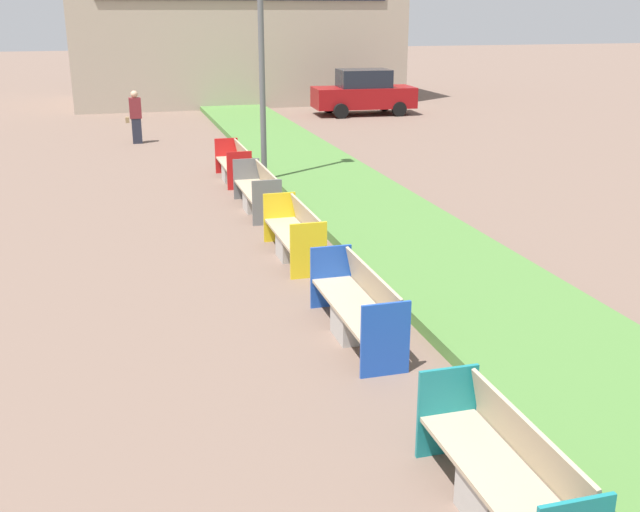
# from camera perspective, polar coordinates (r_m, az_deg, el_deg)

# --- Properties ---
(planter_grass_strip) EXTENTS (2.80, 120.00, 0.18)m
(planter_grass_strip) POSITION_cam_1_polar(r_m,az_deg,el_deg) (11.52, 12.70, -3.20)
(planter_grass_strip) COLOR #4C7A38
(planter_grass_strip) RESTS_ON ground
(bench_teal_frame) EXTENTS (0.65, 2.16, 0.94)m
(bench_teal_frame) POSITION_cam_1_polar(r_m,az_deg,el_deg) (6.88, 13.73, -16.35)
(bench_teal_frame) COLOR #ADA8A0
(bench_teal_frame) RESTS_ON ground
(bench_blue_frame) EXTENTS (0.65, 2.35, 0.94)m
(bench_blue_frame) POSITION_cam_1_polar(r_m,az_deg,el_deg) (10.06, 2.91, -4.21)
(bench_blue_frame) COLOR #ADA8A0
(bench_blue_frame) RESTS_ON ground
(bench_yellow_frame) EXTENTS (0.65, 2.20, 0.94)m
(bench_yellow_frame) POSITION_cam_1_polar(r_m,az_deg,el_deg) (13.26, -1.90, 1.39)
(bench_yellow_frame) COLOR #ADA8A0
(bench_yellow_frame) RESTS_ON ground
(bench_grey_frame) EXTENTS (0.65, 2.40, 0.94)m
(bench_grey_frame) POSITION_cam_1_polar(r_m,az_deg,el_deg) (16.49, -4.73, 4.73)
(bench_grey_frame) COLOR #ADA8A0
(bench_grey_frame) RESTS_ON ground
(bench_red_frame) EXTENTS (0.65, 2.10, 0.94)m
(bench_red_frame) POSITION_cam_1_polar(r_m,az_deg,el_deg) (19.53, -6.54, 6.79)
(bench_red_frame) COLOR #ADA8A0
(bench_red_frame) RESTS_ON ground
(street_lamp_post) EXTENTS (0.24, 0.44, 8.06)m
(street_lamp_post) POSITION_cam_1_polar(r_m,az_deg,el_deg) (18.42, -4.57, 18.83)
(street_lamp_post) COLOR #56595B
(street_lamp_post) RESTS_ON ground
(pedestrian_walking) EXTENTS (0.53, 0.24, 1.72)m
(pedestrian_walking) POSITION_cam_1_polar(r_m,az_deg,el_deg) (25.65, -13.87, 10.26)
(pedestrian_walking) COLOR #232633
(pedestrian_walking) RESTS_ON ground
(parked_car_distant) EXTENTS (4.30, 2.01, 1.86)m
(parked_car_distant) POSITION_cam_1_polar(r_m,az_deg,el_deg) (32.06, 3.34, 12.33)
(parked_car_distant) COLOR maroon
(parked_car_distant) RESTS_ON ground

